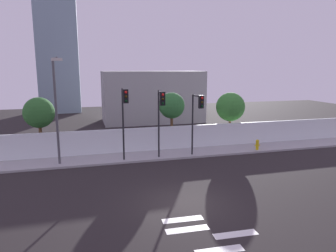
{
  "coord_description": "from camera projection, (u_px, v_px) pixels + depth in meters",
  "views": [
    {
      "loc": [
        -4.42,
        -13.32,
        6.44
      ],
      "look_at": [
        0.98,
        6.5,
        2.58
      ],
      "focal_mm": 33.07,
      "sensor_mm": 36.0,
      "label": 1
    }
  ],
  "objects": [
    {
      "name": "roadside_tree_midleft",
      "position": [
        172.0,
        106.0,
        25.28
      ],
      "size": [
        2.13,
        2.13,
        4.48
      ],
      "color": "brown",
      "rests_on": "ground"
    },
    {
      "name": "traffic_light_left",
      "position": [
        124.0,
        109.0,
        20.48
      ],
      "size": [
        0.36,
        1.19,
        4.94
      ],
      "color": "black",
      "rests_on": "sidewalk"
    },
    {
      "name": "tower_on_skyline",
      "position": [
        55.0,
        3.0,
        43.76
      ],
      "size": [
        5.65,
        5.0,
        31.07
      ],
      "primitive_type": "cube",
      "color": "#7B92A1",
      "rests_on": "ground"
    },
    {
      "name": "perimeter_wall",
      "position": [
        145.0,
        139.0,
        23.77
      ],
      "size": [
        36.0,
        0.18,
        1.8
      ],
      "primitive_type": "cube",
      "color": "white",
      "rests_on": "sidewalk"
    },
    {
      "name": "ground_plane",
      "position": [
        184.0,
        203.0,
        14.96
      ],
      "size": [
        80.0,
        80.0,
        0.0
      ],
      "primitive_type": "plane",
      "color": "black"
    },
    {
      "name": "street_lamp_curbside",
      "position": [
        56.0,
        103.0,
        19.69
      ],
      "size": [
        0.77,
        2.03,
        6.93
      ],
      "color": "#4C4C51",
      "rests_on": "sidewalk"
    },
    {
      "name": "traffic_light_center",
      "position": [
        197.0,
        112.0,
        21.78
      ],
      "size": [
        0.48,
        1.31,
        4.45
      ],
      "color": "black",
      "rests_on": "sidewalk"
    },
    {
      "name": "roadside_tree_midright",
      "position": [
        230.0,
        107.0,
        26.7
      ],
      "size": [
        2.49,
        2.49,
        4.38
      ],
      "color": "brown",
      "rests_on": "ground"
    },
    {
      "name": "fire_hydrant",
      "position": [
        257.0,
        144.0,
        24.11
      ],
      "size": [
        0.44,
        0.26,
        0.81
      ],
      "color": "gold",
      "rests_on": "sidewalk"
    },
    {
      "name": "sidewalk",
      "position": [
        149.0,
        156.0,
        22.73
      ],
      "size": [
        36.0,
        2.4,
        0.15
      ],
      "primitive_type": "cube",
      "color": "#9C9C9C",
      "rests_on": "ground"
    },
    {
      "name": "traffic_light_right",
      "position": [
        161.0,
        110.0,
        20.89
      ],
      "size": [
        0.35,
        1.65,
        4.77
      ],
      "color": "black",
      "rests_on": "sidewalk"
    },
    {
      "name": "roadside_tree_leftmost",
      "position": [
        39.0,
        113.0,
        22.7
      ],
      "size": [
        2.26,
        2.26,
        4.35
      ],
      "color": "brown",
      "rests_on": "ground"
    },
    {
      "name": "low_building_distant",
      "position": [
        152.0,
        96.0,
        37.61
      ],
      "size": [
        11.8,
        6.0,
        6.07
      ],
      "primitive_type": "cube",
      "color": "#999999",
      "rests_on": "ground"
    },
    {
      "name": "crosswalk_marking",
      "position": [
        212.0,
        244.0,
        11.46
      ],
      "size": [
        3.53,
        4.75,
        0.01
      ],
      "color": "silver",
      "rests_on": "ground"
    }
  ]
}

